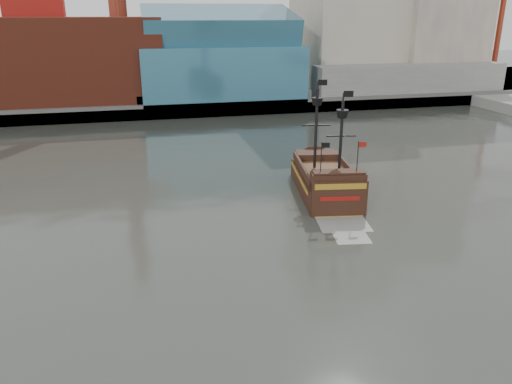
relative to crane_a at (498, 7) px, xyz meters
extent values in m
plane|color=#2B2E28|center=(-78.63, -82.00, -19.11)|extent=(400.00, 400.00, 0.00)
cube|color=slate|center=(-78.63, 10.00, -18.11)|extent=(220.00, 60.00, 2.00)
cube|color=#4C4C49|center=(-78.63, -19.50, -17.81)|extent=(220.00, 1.00, 2.60)
cube|color=maroon|center=(-100.63, -10.00, -9.61)|extent=(42.00, 18.00, 15.00)
cube|color=#306881|center=(-68.63, -12.00, -12.11)|extent=(30.00, 16.00, 10.00)
cube|color=slate|center=(-30.63, -16.00, -14.11)|extent=(40.00, 6.00, 6.00)
cube|color=#306881|center=(-68.63, -12.00, -4.11)|extent=(28.00, 14.94, 8.78)
cube|color=slate|center=(-0.63, 0.00, -15.61)|extent=(4.00, 4.00, 3.00)
cylinder|color=maroon|center=(-0.63, 0.00, -1.11)|extent=(1.40, 1.40, 32.00)
cube|color=slate|center=(9.37, 10.00, -15.61)|extent=(4.00, 4.00, 3.00)
cylinder|color=maroon|center=(9.37, 10.00, -4.11)|extent=(1.40, 1.40, 26.00)
cube|color=black|center=(-66.64, -62.41, -18.49)|extent=(7.22, 13.25, 2.72)
cube|color=#4D361C|center=(-66.64, -62.41, -16.97)|extent=(6.50, 11.93, 0.31)
cube|color=black|center=(-65.82, -57.45, -16.60)|extent=(4.80, 3.21, 1.05)
cube|color=black|center=(-67.53, -67.78, -16.18)|extent=(5.18, 2.47, 1.88)
cube|color=black|center=(-67.69, -68.73, -17.86)|extent=(5.10, 1.10, 4.19)
cube|color=olive|center=(-67.71, -68.88, -16.18)|extent=(4.66, 0.85, 0.52)
cube|color=maroon|center=(-67.71, -68.88, -17.33)|extent=(3.63, 0.68, 0.42)
cylinder|color=black|center=(-67.21, -60.72, -12.73)|extent=(0.34, 0.34, 8.17)
cylinder|color=black|center=(-66.02, -64.42, -13.04)|extent=(0.34, 0.34, 7.54)
cone|color=black|center=(-67.21, -60.72, -9.90)|extent=(1.32, 1.32, 0.73)
cone|color=black|center=(-66.02, -64.42, -10.53)|extent=(1.32, 1.32, 0.73)
cube|color=black|center=(-66.75, -60.80, -8.02)|extent=(0.93, 0.19, 0.58)
cube|color=black|center=(-65.56, -64.50, -8.64)|extent=(0.93, 0.19, 0.58)
cube|color=#9CA19C|center=(-67.98, -70.47, -19.11)|extent=(5.01, 4.45, 0.02)
camera|label=1|loc=(-85.15, -108.10, -1.56)|focal=35.00mm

